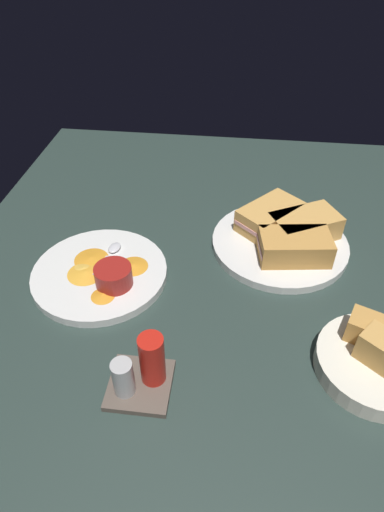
{
  "coord_description": "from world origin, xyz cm",
  "views": [
    {
      "loc": [
        1.67,
        62.03,
        55.14
      ],
      "look_at": [
        8.96,
        1.79,
        3.0
      ],
      "focal_mm": 30.37,
      "sensor_mm": 36.0,
      "label": 1
    }
  ],
  "objects": [
    {
      "name": "ground_plane",
      "position": [
        0.0,
        0.0,
        -1.5
      ],
      "size": [
        110.0,
        110.0,
        3.0
      ],
      "primitive_type": "cube",
      "color": "#283833"
    },
    {
      "name": "plate_sandwich_main",
      "position": [
        -7.62,
        -6.59,
        0.8
      ],
      "size": [
        26.8,
        26.8,
        1.6
      ],
      "primitive_type": "cylinder",
      "color": "silver",
      "rests_on": "ground_plane"
    },
    {
      "name": "sandwich_half_near",
      "position": [
        -9.84,
        -2.01,
        4.0
      ],
      "size": [
        14.09,
        9.31,
        4.8
      ],
      "color": "#C68C42",
      "rests_on": "plate_sandwich_main"
    },
    {
      "name": "sandwich_half_far",
      "position": [
        -12.2,
        -8.82,
        4.0
      ],
      "size": [
        15.05,
        12.8,
        4.8
      ],
      "color": "tan",
      "rests_on": "plate_sandwich_main"
    },
    {
      "name": "sandwich_half_extra",
      "position": [
        -5.39,
        -11.18,
        4.0
      ],
      "size": [
        14.35,
        14.75,
        4.8
      ],
      "color": "tan",
      "rests_on": "plate_sandwich_main"
    },
    {
      "name": "ramekin_dark_sauce",
      "position": [
        -5.87,
        -12.37,
        3.58
      ],
      "size": [
        7.52,
        7.52,
        3.68
      ],
      "color": "#0C144C",
      "rests_on": "plate_sandwich_main"
    },
    {
      "name": "spoon_by_dark_ramekin",
      "position": [
        -5.47,
        -6.56,
        1.96
      ],
      "size": [
        2.41,
        9.93,
        0.8
      ],
      "color": "silver",
      "rests_on": "plate_sandwich_main"
    },
    {
      "name": "plate_chips_companion",
      "position": [
        25.53,
        6.17,
        0.8
      ],
      "size": [
        24.7,
        24.7,
        1.6
      ],
      "primitive_type": "cylinder",
      "color": "silver",
      "rests_on": "ground_plane"
    },
    {
      "name": "ramekin_light_gravy",
      "position": [
        21.82,
        9.25,
        3.59
      ],
      "size": [
        6.57,
        6.57,
        3.7
      ],
      "color": "maroon",
      "rests_on": "plate_chips_companion"
    },
    {
      "name": "spoon_by_gravy_ramekin",
      "position": [
        24.51,
        1.12,
        1.96
      ],
      "size": [
        3.42,
        9.95,
        0.8
      ],
      "color": "silver",
      "rests_on": "plate_chips_companion"
    },
    {
      "name": "plantain_chip_scatter",
      "position": [
        25.72,
        6.12,
        1.9
      ],
      "size": [
        16.11,
        15.91,
        0.6
      ],
      "color": "gold",
      "rests_on": "plate_chips_companion"
    },
    {
      "name": "bread_basket_rear",
      "position": [
        -20.74,
        20.81,
        2.58
      ],
      "size": [
        17.27,
        17.27,
        7.92
      ],
      "color": "silver",
      "rests_on": "ground_plane"
    },
    {
      "name": "condiment_caddy",
      "position": [
        12.89,
        27.8,
        3.41
      ],
      "size": [
        9.0,
        9.0,
        9.5
      ],
      "color": "brown",
      "rests_on": "ground_plane"
    }
  ]
}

